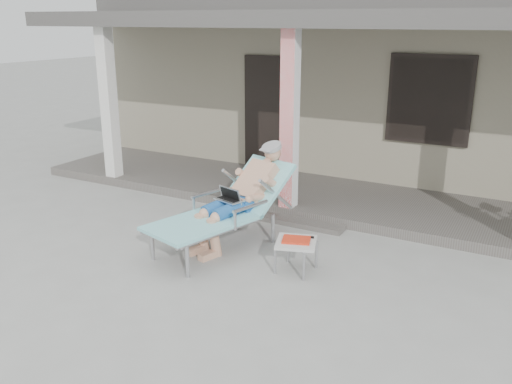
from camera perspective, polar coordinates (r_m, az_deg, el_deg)
The scene contains 7 objects.
ground at distance 6.63m, azimuth -4.69°, elevation -8.05°, with size 60.00×60.00×0.00m, color #9E9E99.
house at distance 11.99m, azimuth 12.63°, elevation 11.53°, with size 10.40×5.40×3.30m.
porch_deck at distance 9.07m, azimuth 5.68°, elevation -0.34°, with size 10.00×2.00×0.15m, color #605B56.
porch_overhang at distance 8.58m, azimuth 6.10°, elevation 17.05°, with size 10.00×2.30×2.85m.
porch_step at distance 8.09m, azimuth 2.46°, elevation -2.82°, with size 2.00×0.30×0.07m, color #605B56.
lounger at distance 7.01m, azimuth -2.50°, elevation 0.92°, with size 1.33×2.20×1.38m.
side_table at distance 6.43m, azimuth 4.26°, elevation -5.46°, with size 0.58×0.58×0.42m.
Camera 1 is at (3.31, -4.97, 2.88)m, focal length 38.00 mm.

